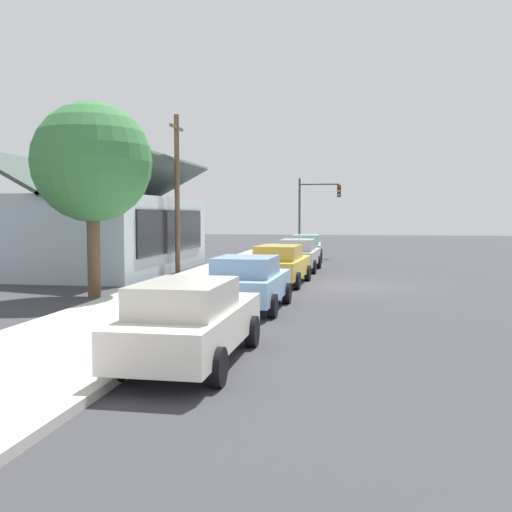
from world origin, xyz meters
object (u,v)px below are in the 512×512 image
object	(u,v)px
car_skyblue	(248,282)
utility_pole_wooden	(177,191)
car_mustard	(280,264)
shade_tree	(92,163)
car_seafoam	(306,247)
fire_hydrant_red	(273,258)
traffic_light_main	(315,204)
car_ivory	(191,321)
car_silver	(299,255)

from	to	relation	value
car_skyblue	utility_pole_wooden	world-z (taller)	utility_pole_wooden
car_mustard	shade_tree	world-z (taller)	shade_tree
car_skyblue	car_seafoam	xyz separation A→B (m)	(19.03, -0.00, -0.00)
car_mustard	fire_hydrant_red	bearing A→B (deg)	12.88
shade_tree	traffic_light_main	bearing A→B (deg)	-15.96
car_seafoam	shade_tree	xyz separation A→B (m)	(-17.21, 5.67, 3.71)
car_mustard	fire_hydrant_red	world-z (taller)	car_mustard
utility_pole_wooden	car_seafoam	bearing A→B (deg)	-31.66
car_seafoam	shade_tree	distance (m)	18.50
shade_tree	fire_hydrant_red	distance (m)	14.05
car_mustard	traffic_light_main	size ratio (longest dim) A/B	0.95
car_ivory	fire_hydrant_red	bearing A→B (deg)	4.62
car_ivory	car_skyblue	xyz separation A→B (m)	(6.44, 0.11, -0.00)
car_ivory	car_seafoam	size ratio (longest dim) A/B	1.11
car_silver	car_seafoam	size ratio (longest dim) A/B	1.06
car_ivory	fire_hydrant_red	xyz separation A→B (m)	(21.01, 1.48, -0.32)
car_seafoam	traffic_light_main	xyz separation A→B (m)	(3.61, -0.29, 2.68)
car_silver	shade_tree	distance (m)	12.71
car_skyblue	traffic_light_main	distance (m)	22.80
car_ivory	car_mustard	size ratio (longest dim) A/B	0.99
utility_pole_wooden	car_silver	bearing A→B (deg)	-69.09
car_silver	car_seafoam	bearing A→B (deg)	2.82
car_silver	traffic_light_main	xyz separation A→B (m)	(10.19, -0.07, 2.68)
shade_tree	car_skyblue	bearing A→B (deg)	-107.81
car_mustard	car_seafoam	xyz separation A→B (m)	(12.58, 0.08, -0.00)
car_silver	fire_hydrant_red	xyz separation A→B (m)	(2.12, 1.59, -0.32)
car_silver	fire_hydrant_red	distance (m)	2.67
shade_tree	car_seafoam	bearing A→B (deg)	-18.23
car_seafoam	traffic_light_main	bearing A→B (deg)	-7.80
car_mustard	car_ivory	bearing A→B (deg)	-177.18
car_ivory	fire_hydrant_red	world-z (taller)	car_ivory
fire_hydrant_red	car_silver	bearing A→B (deg)	-143.15
utility_pole_wooden	traffic_light_main	bearing A→B (deg)	-24.66
car_seafoam	car_mustard	bearing A→B (deg)	177.14
shade_tree	fire_hydrant_red	size ratio (longest dim) A/B	9.23
car_ivory	shade_tree	size ratio (longest dim) A/B	0.75
car_seafoam	fire_hydrant_red	distance (m)	4.67
car_skyblue	car_mustard	bearing A→B (deg)	0.73
car_ivory	utility_pole_wooden	world-z (taller)	utility_pole_wooden
car_skyblue	car_silver	size ratio (longest dim) A/B	0.93
car_ivory	utility_pole_wooden	distance (m)	17.90
car_ivory	shade_tree	world-z (taller)	shade_tree
traffic_light_main	shade_tree	bearing A→B (deg)	164.04
car_seafoam	shade_tree	bearing A→B (deg)	158.53
shade_tree	utility_pole_wooden	world-z (taller)	utility_pole_wooden
car_skyblue	traffic_light_main	size ratio (longest dim) A/B	0.84
car_silver	fire_hydrant_red	bearing A→B (deg)	37.78
car_silver	utility_pole_wooden	world-z (taller)	utility_pole_wooden
car_skyblue	traffic_light_main	world-z (taller)	traffic_light_main
car_ivory	car_silver	size ratio (longest dim) A/B	1.04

